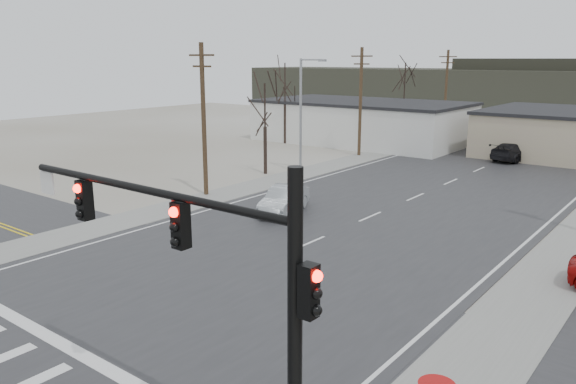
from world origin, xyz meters
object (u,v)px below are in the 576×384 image
(car_far_a, at_px, (516,151))
(car_far_b, at_px, (553,124))
(traffic_signal_mast, at_px, (219,279))
(fire_hydrant, at_px, (173,203))
(sedan_crossing, at_px, (284,200))

(car_far_a, bearing_deg, car_far_b, -71.34)
(traffic_signal_mast, bearing_deg, fire_hydrant, 141.87)
(fire_hydrant, distance_m, sedan_crossing, 6.77)
(car_far_a, height_order, car_far_b, car_far_a)
(traffic_signal_mast, height_order, car_far_b, traffic_signal_mast)
(fire_hydrant, distance_m, car_far_a, 32.27)
(fire_hydrant, bearing_deg, sedan_crossing, 32.85)
(sedan_crossing, relative_size, car_far_a, 0.82)
(traffic_signal_mast, height_order, car_far_a, traffic_signal_mast)
(car_far_b, bearing_deg, traffic_signal_mast, -95.05)
(fire_hydrant, bearing_deg, car_far_b, 81.65)
(sedan_crossing, distance_m, car_far_a, 27.15)
(car_far_a, bearing_deg, fire_hydrant, 81.83)
(car_far_b, bearing_deg, car_far_a, -96.52)
(fire_hydrant, height_order, car_far_b, car_far_b)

